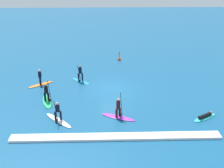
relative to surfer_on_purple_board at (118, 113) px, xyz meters
The scene contains 9 objects.
ground_plane 6.09m from the surfer_on_purple_board, 93.07° to the left, with size 120.00×120.00×0.00m, color navy.
surfer_on_purple_board is the anchor object (origin of this frame).
surfer_on_teal_board 7.16m from the surfer_on_purple_board, ahead, with size 2.39×1.82×0.38m.
surfer_on_white_board 4.89m from the surfer_on_purple_board, behind, with size 2.64×2.79×2.04m.
surfer_on_orange_board 10.65m from the surfer_on_purple_board, 136.93° to the left, with size 2.57×2.23×1.71m.
surfer_on_green_board 7.15m from the surfer_on_purple_board, 153.45° to the left, with size 1.56×3.18×2.16m.
surfer_on_blue_board 8.89m from the surfer_on_purple_board, 114.29° to the left, with size 2.35×2.41×2.03m.
marker_buoy 15.56m from the surfer_on_purple_board, 86.66° to the left, with size 0.45×0.45×1.30m.
wave_crest 3.09m from the surfer_on_purple_board, 96.09° to the right, with size 15.34×0.90×0.18m, color white.
Camera 1 is at (-0.86, -27.23, 11.74)m, focal length 46.71 mm.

